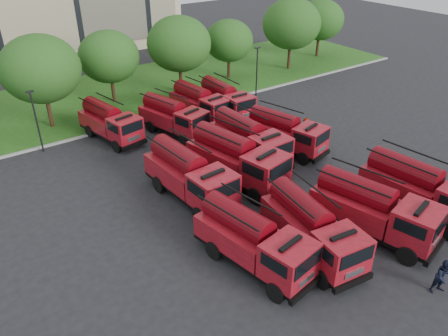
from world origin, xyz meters
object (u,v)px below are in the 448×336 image
object	(u,v)px
fire_truck_1	(312,228)
fire_truck_7	(285,132)
fire_truck_6	(248,140)
firefighter_0	(415,208)
fire_truck_0	(253,240)
fire_truck_9	(173,117)
fire_truck_2	(373,209)
fire_truck_3	(420,189)
fire_truck_5	(236,159)
firefighter_5	(304,139)
fire_truck_4	(189,175)
fire_truck_10	(200,103)
firefighter_4	(226,209)
fire_truck_8	(110,122)
fire_truck_11	(225,100)
firefighter_2	(372,188)
firefighter_1	(439,291)

from	to	relation	value
fire_truck_1	fire_truck_7	world-z (taller)	fire_truck_1
fire_truck_6	firefighter_0	xyz separation A→B (m)	(4.85, -11.52, -1.70)
fire_truck_0	fire_truck_9	distance (m)	17.56
fire_truck_2	firefighter_0	distance (m)	4.86
firefighter_0	fire_truck_1	bearing A→B (deg)	138.97
fire_truck_3	fire_truck_5	bearing A→B (deg)	120.13
fire_truck_3	firefighter_5	size ratio (longest dim) A/B	4.05
fire_truck_4	fire_truck_10	size ratio (longest dim) A/B	1.12
fire_truck_7	firefighter_4	bearing A→B (deg)	-169.20
firefighter_4	firefighter_5	world-z (taller)	firefighter_4
fire_truck_2	fire_truck_4	size ratio (longest dim) A/B	1.01
fire_truck_1	fire_truck_2	distance (m)	4.19
fire_truck_8	fire_truck_11	world-z (taller)	fire_truck_11
firefighter_2	fire_truck_5	bearing A→B (deg)	56.98
fire_truck_1	firefighter_2	distance (m)	8.78
fire_truck_9	fire_truck_11	size ratio (longest dim) A/B	1.04
fire_truck_3	fire_truck_11	distance (m)	19.85
firefighter_4	firefighter_5	xyz separation A→B (m)	(11.39, 4.53, 0.00)
fire_truck_1	firefighter_1	world-z (taller)	fire_truck_1
fire_truck_4	firefighter_4	distance (m)	3.28
fire_truck_7	fire_truck_10	xyz separation A→B (m)	(-2.15, 9.26, -0.03)
firefighter_0	firefighter_1	bearing A→B (deg)	-171.85
fire_truck_3	firefighter_1	world-z (taller)	fire_truck_3
fire_truck_6	firefighter_0	size ratio (longest dim) A/B	4.04
firefighter_4	firefighter_5	distance (m)	12.26
fire_truck_2	fire_truck_10	bearing A→B (deg)	73.99
fire_truck_4	firefighter_4	size ratio (longest dim) A/B	3.96
fire_truck_0	fire_truck_2	size ratio (longest dim) A/B	0.94
fire_truck_8	firefighter_1	distance (m)	26.96
fire_truck_10	fire_truck_8	bearing A→B (deg)	168.28
fire_truck_1	fire_truck_7	xyz separation A→B (m)	(7.18, 10.10, -0.05)
firefighter_1	firefighter_5	size ratio (longest dim) A/B	1.02
firefighter_1	firefighter_5	world-z (taller)	firefighter_1
firefighter_1	fire_truck_11	bearing A→B (deg)	103.85
fire_truck_9	firefighter_2	world-z (taller)	fire_truck_9
firefighter_1	firefighter_2	xyz separation A→B (m)	(5.17, 8.20, 0.00)
fire_truck_11	firefighter_5	size ratio (longest dim) A/B	3.56
fire_truck_7	firefighter_5	world-z (taller)	fire_truck_7
firefighter_0	firefighter_4	world-z (taller)	firefighter_4
fire_truck_8	firefighter_2	bearing A→B (deg)	-67.52
fire_truck_5	fire_truck_7	size ratio (longest dim) A/B	1.14
fire_truck_1	fire_truck_10	world-z (taller)	fire_truck_1
fire_truck_2	fire_truck_11	size ratio (longest dim) A/B	1.15
fire_truck_3	firefighter_5	xyz separation A→B (m)	(1.71, 11.74, -1.73)
fire_truck_3	firefighter_2	size ratio (longest dim) A/B	5.28
fire_truck_3	fire_truck_4	size ratio (longest dim) A/B	1.00
firefighter_0	firefighter_2	distance (m)	3.21
firefighter_2	fire_truck_10	bearing A→B (deg)	19.03
fire_truck_1	fire_truck_9	bearing A→B (deg)	92.93
fire_truck_4	fire_truck_10	bearing A→B (deg)	50.49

